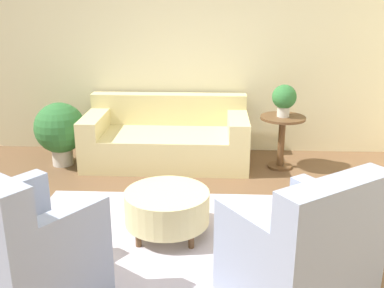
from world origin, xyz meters
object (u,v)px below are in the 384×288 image
at_px(side_table, 282,133).
at_px(armchair_right, 303,257).
at_px(couch, 167,139).
at_px(armchair_left, 22,250).
at_px(potted_plant_on_side_table, 284,98).
at_px(potted_plant_floor, 60,129).
at_px(ottoman_table, 167,207).

bearing_deg(side_table, armchair_right, -94.99).
distance_m(armchair_right, side_table, 2.61).
height_order(couch, armchair_left, armchair_left).
relative_size(potted_plant_on_side_table, potted_plant_floor, 0.49).
relative_size(couch, potted_plant_on_side_table, 5.24).
distance_m(couch, side_table, 1.41).
height_order(ottoman_table, potted_plant_on_side_table, potted_plant_on_side_table).
bearing_deg(side_table, potted_plant_floor, -179.43).
bearing_deg(side_table, couch, 173.98).
bearing_deg(couch, potted_plant_on_side_table, -6.02).
height_order(armchair_left, potted_plant_on_side_table, potted_plant_on_side_table).
distance_m(couch, armchair_left, 2.83).
xyz_separation_m(armchair_left, side_table, (2.09, 2.60, 0.05)).
distance_m(ottoman_table, potted_plant_floor, 2.22).
bearing_deg(armchair_right, side_table, 85.01).
height_order(armchair_left, armchair_right, same).
bearing_deg(ottoman_table, armchair_left, -133.79).
height_order(ottoman_table, side_table, side_table).
relative_size(armchair_right, ottoman_table, 1.50).
relative_size(armchair_left, side_table, 1.71).
bearing_deg(potted_plant_floor, ottoman_table, -48.40).
xyz_separation_m(armchair_left, ottoman_table, (0.88, 0.92, -0.12)).
distance_m(armchair_left, potted_plant_floor, 2.64).
bearing_deg(side_table, armchair_left, -128.83).
xyz_separation_m(armchair_left, armchair_right, (1.86, 0.00, 0.00)).
distance_m(armchair_right, potted_plant_floor, 3.55).
distance_m(side_table, potted_plant_floor, 2.68).
bearing_deg(potted_plant_floor, armchair_left, -77.11).
distance_m(armchair_left, armchair_right, 1.86).
height_order(armchair_right, side_table, armchair_right).
height_order(couch, ottoman_table, couch).
relative_size(armchair_right, potted_plant_on_side_table, 2.90).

